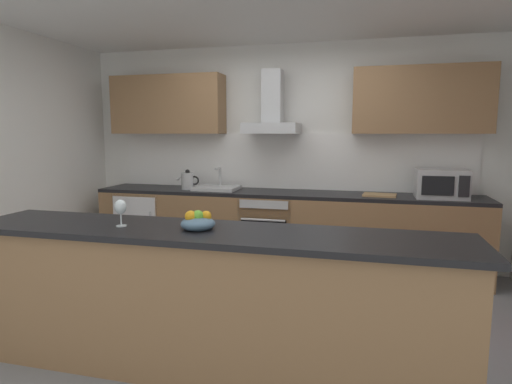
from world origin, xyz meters
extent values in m
cube|color=gray|center=(0.00, 0.00, -0.01)|extent=(5.98, 4.66, 0.02)
cube|color=white|center=(0.00, 1.89, 1.30)|extent=(5.98, 0.12, 2.60)
cube|color=white|center=(0.00, 1.82, 1.23)|extent=(4.23, 0.02, 0.66)
cube|color=olive|center=(0.00, 1.51, 0.43)|extent=(4.38, 0.60, 0.86)
cube|color=black|center=(0.00, 1.51, 0.88)|extent=(4.38, 0.60, 0.04)
cube|color=olive|center=(-0.05, -0.75, 0.46)|extent=(3.18, 0.52, 0.92)
cube|color=black|center=(-0.05, -0.75, 0.94)|extent=(3.28, 0.64, 0.04)
cube|color=olive|center=(-1.46, 1.66, 1.91)|extent=(1.40, 0.32, 0.70)
cube|color=olive|center=(1.46, 1.66, 1.91)|extent=(1.40, 0.32, 0.70)
cube|color=slate|center=(-0.14, 1.49, 0.46)|extent=(0.60, 0.56, 0.80)
cube|color=black|center=(-0.14, 1.20, 0.40)|extent=(0.50, 0.02, 0.48)
cube|color=#B7BABC|center=(-0.14, 1.20, 0.80)|extent=(0.54, 0.02, 0.09)
cylinder|color=#B7BABC|center=(-0.14, 1.16, 0.64)|extent=(0.49, 0.02, 0.02)
cube|color=white|center=(-1.71, 1.49, 0.42)|extent=(0.58, 0.56, 0.85)
cube|color=silver|center=(-1.71, 1.20, 0.43)|extent=(0.55, 0.02, 0.80)
cylinder|color=#B7BABC|center=(-1.49, 1.18, 0.47)|extent=(0.02, 0.02, 0.38)
cube|color=#B7BABC|center=(1.68, 1.46, 1.05)|extent=(0.50, 0.36, 0.30)
cube|color=black|center=(1.62, 1.27, 1.05)|extent=(0.30, 0.02, 0.19)
cube|color=black|center=(1.86, 1.27, 1.05)|extent=(0.10, 0.01, 0.21)
cube|color=silver|center=(-0.78, 1.49, 0.92)|extent=(0.50, 0.40, 0.04)
cylinder|color=#B7BABC|center=(-0.78, 1.62, 1.03)|extent=(0.03, 0.03, 0.26)
cylinder|color=#B7BABC|center=(-0.78, 1.54, 1.15)|extent=(0.03, 0.16, 0.03)
cylinder|color=#B7BABC|center=(-1.13, 1.45, 1.00)|extent=(0.15, 0.15, 0.20)
sphere|color=black|center=(-1.13, 1.45, 1.11)|extent=(0.06, 0.06, 0.06)
cone|color=#B7BABC|center=(-1.23, 1.45, 1.04)|extent=(0.09, 0.04, 0.07)
torus|color=black|center=(-1.04, 1.45, 1.01)|extent=(0.11, 0.02, 0.11)
cube|color=#B7BABC|center=(-0.14, 1.59, 1.62)|extent=(0.62, 0.45, 0.12)
cube|color=#B7BABC|center=(-0.14, 1.64, 1.98)|extent=(0.22, 0.22, 0.60)
cylinder|color=silver|center=(-0.63, -0.80, 0.96)|extent=(0.07, 0.07, 0.01)
cylinder|color=silver|center=(-0.63, -0.80, 1.01)|extent=(0.01, 0.01, 0.09)
ellipsoid|color=silver|center=(-0.63, -0.80, 1.09)|extent=(0.08, 0.08, 0.10)
ellipsoid|color=slate|center=(-0.10, -0.75, 0.99)|extent=(0.22, 0.22, 0.09)
sphere|color=orange|center=(-0.14, -0.77, 1.04)|extent=(0.08, 0.08, 0.08)
sphere|color=orange|center=(-0.06, -0.72, 1.04)|extent=(0.07, 0.07, 0.07)
sphere|color=#66B233|center=(-0.10, -0.75, 1.04)|extent=(0.08, 0.08, 0.08)
cube|color=tan|center=(1.07, 1.46, 0.91)|extent=(0.36, 0.26, 0.02)
camera|label=1|loc=(0.92, -3.24, 1.56)|focal=29.97mm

